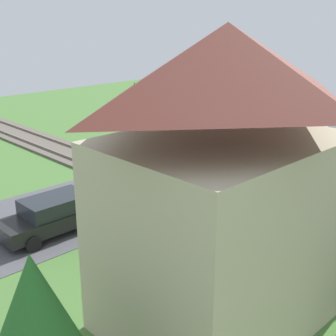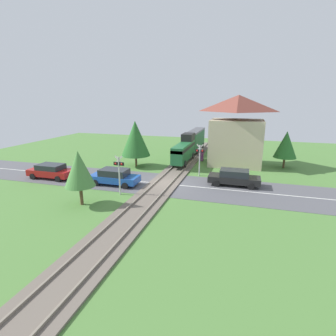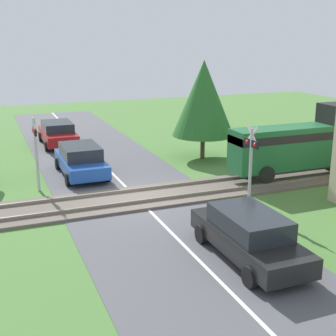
{
  "view_description": "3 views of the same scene",
  "coord_description": "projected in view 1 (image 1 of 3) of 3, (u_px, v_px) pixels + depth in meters",
  "views": [
    {
      "loc": [
        14.77,
        16.64,
        8.31
      ],
      "look_at": [
        0.0,
        1.33,
        1.2
      ],
      "focal_mm": 50.0,
      "sensor_mm": 36.0,
      "label": 1
    },
    {
      "loc": [
        6.96,
        -22.07,
        7.72
      ],
      "look_at": [
        0.0,
        1.33,
        1.2
      ],
      "focal_mm": 28.0,
      "sensor_mm": 36.0,
      "label": 2
    },
    {
      "loc": [
        17.26,
        -5.51,
        6.45
      ],
      "look_at": [
        0.0,
        1.33,
        1.2
      ],
      "focal_mm": 50.0,
      "sensor_mm": 36.0,
      "label": 3
    }
  ],
  "objects": [
    {
      "name": "station_building",
      "position": [
        222.0,
        189.0,
        12.11
      ],
      "size": [
        6.41,
        5.0,
        8.1
      ],
      "color": "#C6B793",
      "rests_on": "ground_plane"
    },
    {
      "name": "crossing_signal_west_approach",
      "position": [
        142.0,
        124.0,
        27.27
      ],
      "size": [
        0.9,
        0.18,
        3.3
      ],
      "color": "#B7B7B7",
      "rests_on": "ground_plane"
    },
    {
      "name": "car_far_side",
      "position": [
        56.0,
        214.0,
        18.38
      ],
      "size": [
        4.59,
        1.88,
        1.48
      ],
      "color": "black",
      "rests_on": "ground_plane"
    },
    {
      "name": "tree_by_station",
      "position": [
        36.0,
        324.0,
        8.88
      ],
      "size": [
        2.48,
        2.48,
        4.19
      ],
      "color": "brown",
      "rests_on": "ground_plane"
    },
    {
      "name": "crossing_signal_east_approach",
      "position": [
        160.0,
        174.0,
        18.83
      ],
      "size": [
        0.9,
        0.18,
        3.3
      ],
      "color": "#B7B7B7",
      "rests_on": "ground_plane"
    },
    {
      "name": "track_bed",
      "position": [
        150.0,
        183.0,
        23.7
      ],
      "size": [
        2.8,
        48.0,
        0.24
      ],
      "color": "#665B51",
      "rests_on": "ground_plane"
    },
    {
      "name": "car_near_crossing",
      "position": [
        188.0,
        148.0,
        27.29
      ],
      "size": [
        4.54,
        1.99,
        1.48
      ],
      "color": "#1E4CA8",
      "rests_on": "ground_plane"
    },
    {
      "name": "tree_beyond_track",
      "position": [
        135.0,
        103.0,
        30.12
      ],
      "size": [
        2.2,
        2.2,
        4.09
      ],
      "color": "brown",
      "rests_on": "ground_plane"
    },
    {
      "name": "car_behind_queue",
      "position": [
        259.0,
        129.0,
        31.89
      ],
      "size": [
        4.49,
        1.98,
        1.43
      ],
      "color": "#A81919",
      "rests_on": "ground_plane"
    },
    {
      "name": "road_surface",
      "position": [
        150.0,
        184.0,
        23.72
      ],
      "size": [
        48.0,
        6.4,
        0.02
      ],
      "color": "#515156",
      "rests_on": "ground_plane"
    },
    {
      "name": "tree_roadside_hedge",
      "position": [
        303.0,
        123.0,
        22.36
      ],
      "size": [
        3.32,
        3.32,
        5.27
      ],
      "color": "brown",
      "rests_on": "ground_plane"
    },
    {
      "name": "pedestrian_by_station",
      "position": [
        318.0,
        257.0,
        15.25
      ],
      "size": [
        0.39,
        0.39,
        1.57
      ],
      "color": "#7F3D84",
      "rests_on": "ground_plane"
    },
    {
      "name": "ground_plane",
      "position": [
        150.0,
        184.0,
        23.72
      ],
      "size": [
        60.0,
        60.0,
        0.0
      ],
      "primitive_type": "plane",
      "color": "#4C7A38"
    }
  ]
}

